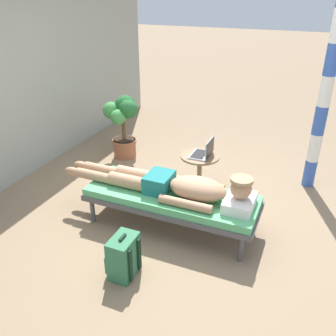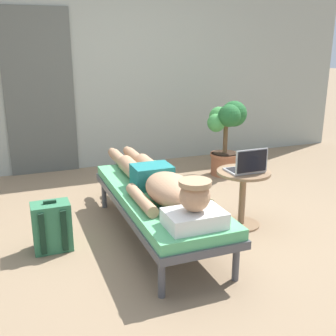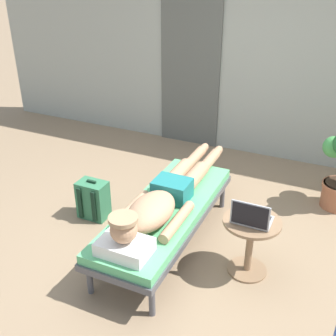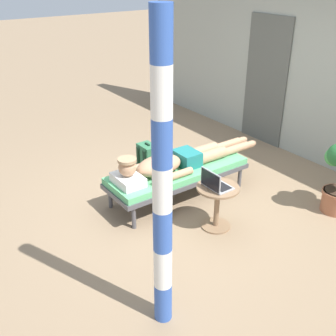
# 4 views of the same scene
# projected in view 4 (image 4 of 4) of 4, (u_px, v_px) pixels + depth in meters

# --- Properties ---
(ground_plane) EXTENTS (40.00, 40.00, 0.00)m
(ground_plane) POSITION_uv_depth(u_px,v_px,m) (187.00, 202.00, 5.26)
(ground_plane) COLOR #8C7256
(house_wall_back) EXTENTS (7.60, 0.20, 2.70)m
(house_wall_back) POSITION_uv_depth(u_px,v_px,m) (310.00, 68.00, 6.04)
(house_wall_back) COLOR #999E93
(house_wall_back) RESTS_ON ground
(house_door_panel) EXTENTS (0.84, 0.03, 2.04)m
(house_door_panel) POSITION_uv_depth(u_px,v_px,m) (266.00, 81.00, 6.65)
(house_door_panel) COLOR #545651
(house_door_panel) RESTS_ON ground
(lounge_chair) EXTENTS (0.66, 1.87, 0.42)m
(lounge_chair) POSITION_uv_depth(u_px,v_px,m) (178.00, 173.00, 5.24)
(lounge_chair) COLOR #4C4C51
(lounge_chair) RESTS_ON ground
(person_reclining) EXTENTS (0.53, 2.17, 0.33)m
(person_reclining) POSITION_uv_depth(u_px,v_px,m) (174.00, 162.00, 5.13)
(person_reclining) COLOR white
(person_reclining) RESTS_ON lounge_chair
(side_table) EXTENTS (0.48, 0.48, 0.52)m
(side_table) POSITION_uv_depth(u_px,v_px,m) (217.00, 200.00, 4.63)
(side_table) COLOR #8C6B4C
(side_table) RESTS_ON ground
(laptop) EXTENTS (0.31, 0.24, 0.23)m
(laptop) POSITION_uv_depth(u_px,v_px,m) (215.00, 183.00, 4.50)
(laptop) COLOR #A5A8AD
(laptop) RESTS_ON side_table
(backpack) EXTENTS (0.30, 0.26, 0.42)m
(backpack) POSITION_uv_depth(u_px,v_px,m) (148.00, 158.00, 5.99)
(backpack) COLOR #33724C
(backpack) RESTS_ON ground
(porch_post) EXTENTS (0.15, 0.15, 2.54)m
(porch_post) POSITION_uv_depth(u_px,v_px,m) (162.00, 189.00, 3.00)
(porch_post) COLOR #3359B2
(porch_post) RESTS_ON ground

